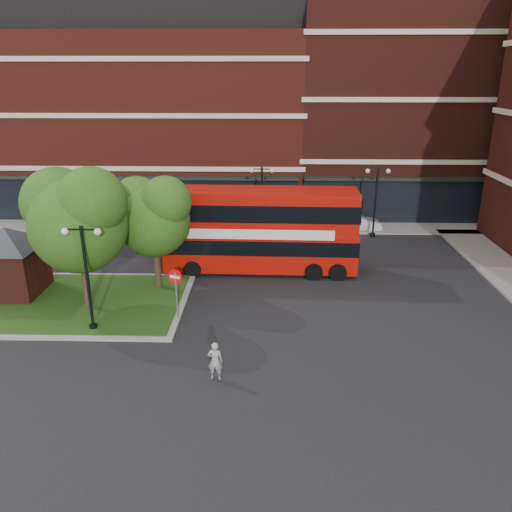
{
  "coord_description": "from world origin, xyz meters",
  "views": [
    {
      "loc": [
        2.49,
        -19.91,
        11.15
      ],
      "look_at": [
        1.84,
        4.84,
        2.0
      ],
      "focal_mm": 35.0,
      "sensor_mm": 36.0,
      "label": 1
    }
  ],
  "objects_px": {
    "car_silver": "(214,226)",
    "bus": "(260,225)",
    "woman": "(215,361)",
    "car_white": "(356,222)"
  },
  "relations": [
    {
      "from": "car_silver",
      "to": "woman",
      "type": "bearing_deg",
      "value": -175.27
    },
    {
      "from": "car_silver",
      "to": "car_white",
      "type": "relative_size",
      "value": 1.06
    },
    {
      "from": "woman",
      "to": "car_silver",
      "type": "distance_m",
      "value": 18.11
    },
    {
      "from": "bus",
      "to": "car_silver",
      "type": "height_order",
      "value": "bus"
    },
    {
      "from": "bus",
      "to": "car_white",
      "type": "height_order",
      "value": "bus"
    },
    {
      "from": "bus",
      "to": "car_silver",
      "type": "distance_m",
      "value": 7.82
    },
    {
      "from": "car_silver",
      "to": "car_white",
      "type": "height_order",
      "value": "car_silver"
    },
    {
      "from": "car_white",
      "to": "car_silver",
      "type": "bearing_deg",
      "value": 96.79
    },
    {
      "from": "woman",
      "to": "car_silver",
      "type": "xyz_separation_m",
      "value": [
        -1.95,
        18.0,
        -0.12
      ]
    },
    {
      "from": "car_silver",
      "to": "bus",
      "type": "bearing_deg",
      "value": -154.31
    }
  ]
}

